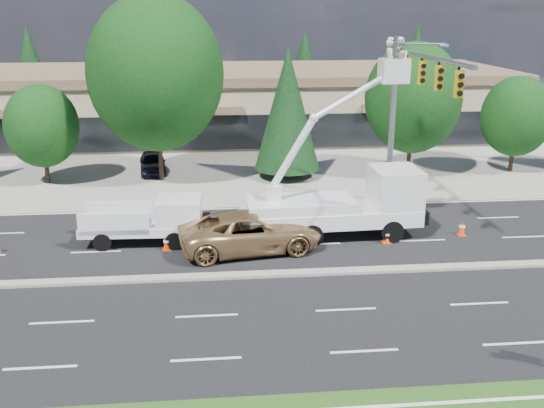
{
  "coord_description": "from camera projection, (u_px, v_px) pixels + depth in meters",
  "views": [
    {
      "loc": [
        0.51,
        -22.48,
        10.37
      ],
      "look_at": [
        2.81,
        2.03,
        2.4
      ],
      "focal_mm": 40.0,
      "sensor_mm": 36.0,
      "label": 1
    }
  ],
  "objects": [
    {
      "name": "tree_back_b",
      "position": [
        170.0,
        59.0,
        62.2
      ],
      "size": [
        5.12,
        5.12,
        10.1
      ],
      "color": "#332114",
      "rests_on": "ground"
    },
    {
      "name": "traffic_cone_c",
      "position": [
        230.0,
        233.0,
        28.38
      ],
      "size": [
        0.4,
        0.4,
        0.7
      ],
      "color": "#FF4108",
      "rests_on": "ground"
    },
    {
      "name": "tree_front_d",
      "position": [
        156.0,
        73.0,
        36.34
      ],
      "size": [
        8.19,
        8.19,
        11.36
      ],
      "color": "#332114",
      "rests_on": "ground"
    },
    {
      "name": "parked_car_east",
      "position": [
        291.0,
        147.0,
        43.7
      ],
      "size": [
        2.95,
        5.28,
        1.65
      ],
      "primitive_type": "imported",
      "rotation": [
        0.0,
        0.0,
        -0.25
      ],
      "color": "black",
      "rests_on": "ground"
    },
    {
      "name": "utility_pickup",
      "position": [
        151.0,
        225.0,
        27.91
      ],
      "size": [
        5.56,
        2.35,
        2.1
      ],
      "rotation": [
        0.0,
        0.0,
        -0.04
      ],
      "color": "white",
      "rests_on": "ground"
    },
    {
      "name": "concrete_apron",
      "position": [
        210.0,
        160.0,
        43.39
      ],
      "size": [
        140.0,
        22.0,
        0.01
      ],
      "primitive_type": "cube",
      "color": "gray",
      "rests_on": "ground"
    },
    {
      "name": "road_median",
      "position": [
        207.0,
        276.0,
        24.42
      ],
      "size": [
        120.0,
        0.55,
        0.12
      ],
      "primitive_type": "cube",
      "color": "gray",
      "rests_on": "ground"
    },
    {
      "name": "minivan",
      "position": [
        250.0,
        232.0,
        26.99
      ],
      "size": [
        6.72,
        3.89,
        1.76
      ],
      "primitive_type": "imported",
      "rotation": [
        0.0,
        0.0,
        1.73
      ],
      "color": "#A88251",
      "rests_on": "ground"
    },
    {
      "name": "bucket_truck",
      "position": [
        347.0,
        196.0,
        28.43
      ],
      "size": [
        8.71,
        3.03,
        9.18
      ],
      "rotation": [
        0.0,
        0.0,
        0.04
      ],
      "color": "white",
      "rests_on": "ground"
    },
    {
      "name": "parked_car_west",
      "position": [
        153.0,
        162.0,
        39.93
      ],
      "size": [
        2.13,
        4.26,
        1.39
      ],
      "primitive_type": "imported",
      "rotation": [
        0.0,
        0.0,
        0.12
      ],
      "color": "black",
      "rests_on": "ground"
    },
    {
      "name": "signal_mast",
      "position": [
        407.0,
        99.0,
        30.14
      ],
      "size": [
        2.76,
        10.16,
        9.0
      ],
      "color": "gray",
      "rests_on": "ground"
    },
    {
      "name": "strip_mall",
      "position": [
        209.0,
        100.0,
        51.96
      ],
      "size": [
        50.4,
        15.4,
        5.5
      ],
      "color": "tan",
      "rests_on": "ground"
    },
    {
      "name": "traffic_cone_d",
      "position": [
        387.0,
        236.0,
        28.01
      ],
      "size": [
        0.4,
        0.4,
        0.7
      ],
      "color": "#FF4108",
      "rests_on": "ground"
    },
    {
      "name": "tree_back_a",
      "position": [
        30.0,
        67.0,
        61.16
      ],
      "size": [
        4.51,
        4.51,
        8.88
      ],
      "color": "#332114",
      "rests_on": "ground"
    },
    {
      "name": "tree_front_e",
      "position": [
        288.0,
        109.0,
        37.74
      ],
      "size": [
        4.16,
        4.16,
        8.19
      ],
      "color": "#332114",
      "rests_on": "ground"
    },
    {
      "name": "tree_front_f",
      "position": [
        413.0,
        98.0,
        38.27
      ],
      "size": [
        6.12,
        6.12,
        8.48
      ],
      "color": "#332114",
      "rests_on": "ground"
    },
    {
      "name": "ground",
      "position": [
        208.0,
        278.0,
        24.44
      ],
      "size": [
        140.0,
        140.0,
        0.0
      ],
      "primitive_type": "plane",
      "color": "black",
      "rests_on": "ground"
    },
    {
      "name": "tree_back_c",
      "position": [
        305.0,
        67.0,
        63.73
      ],
      "size": [
        4.26,
        4.26,
        8.4
      ],
      "color": "#332114",
      "rests_on": "ground"
    },
    {
      "name": "tree_front_g",
      "position": [
        517.0,
        116.0,
        39.29
      ],
      "size": [
        4.54,
        4.54,
        6.3
      ],
      "color": "#332114",
      "rests_on": "ground"
    },
    {
      "name": "tree_front_c",
      "position": [
        42.0,
        126.0,
        36.67
      ],
      "size": [
        4.4,
        4.4,
        6.11
      ],
      "color": "#332114",
      "rests_on": "ground"
    },
    {
      "name": "tree_back_d",
      "position": [
        416.0,
        64.0,
        64.72
      ],
      "size": [
        4.49,
        4.49,
        8.84
      ],
      "color": "#332114",
      "rests_on": "ground"
    },
    {
      "name": "traffic_cone_b",
      "position": [
        167.0,
        243.0,
        27.17
      ],
      "size": [
        0.4,
        0.4,
        0.7
      ],
      "color": "#FF4108",
      "rests_on": "ground"
    },
    {
      "name": "traffic_cone_e",
      "position": [
        462.0,
        228.0,
        28.95
      ],
      "size": [
        0.4,
        0.4,
        0.7
      ],
      "color": "#FF4108",
      "rests_on": "ground"
    }
  ]
}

